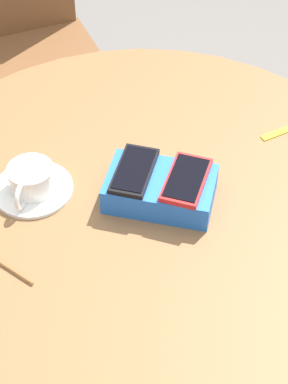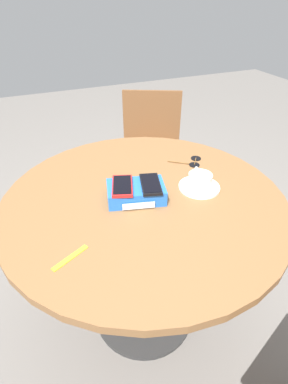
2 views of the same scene
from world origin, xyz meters
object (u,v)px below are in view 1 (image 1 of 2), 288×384
(saucer, at_px, (33,189))
(chair_near_window, at_px, (26,48))
(phone_box, at_px, (160,187))
(coffee_cup, at_px, (31,179))
(lanyard_strap, at_px, (285,130))
(phone_black, at_px, (134,170))
(round_table, at_px, (144,240))
(phone_red, at_px, (186,180))

(saucer, bearing_deg, chair_near_window, -81.03)
(phone_box, xyz_separation_m, coffee_cup, (0.25, -0.02, 0.01))
(saucer, xyz_separation_m, chair_near_window, (0.14, -0.86, -0.24))
(lanyard_strap, distance_m, chair_near_window, 0.99)
(phone_black, distance_m, saucer, 0.21)
(lanyard_strap, bearing_deg, chair_near_window, -46.29)
(phone_box, bearing_deg, round_table, 8.68)
(phone_black, relative_size, chair_near_window, 0.16)
(saucer, distance_m, chair_near_window, 0.91)
(phone_black, relative_size, saucer, 0.93)
(coffee_cup, bearing_deg, phone_box, 175.16)
(round_table, distance_m, phone_black, 0.19)
(round_table, distance_m, chair_near_window, 0.97)
(phone_red, distance_m, saucer, 0.30)
(phone_box, xyz_separation_m, phone_red, (-0.05, 0.01, 0.03))
(phone_black, relative_size, lanyard_strap, 1.21)
(phone_red, bearing_deg, lanyard_strap, -138.16)
(phone_red, height_order, phone_black, same)
(chair_near_window, bearing_deg, saucer, 98.97)
(saucer, height_order, coffee_cup, coffee_cup)
(saucer, relative_size, lanyard_strap, 1.30)
(round_table, height_order, coffee_cup, coffee_cup)
(chair_near_window, bearing_deg, round_table, 111.61)
(round_table, distance_m, phone_red, 0.20)
(phone_box, relative_size, saucer, 1.46)
(phone_red, distance_m, lanyard_strap, 0.32)
(lanyard_strap, xyz_separation_m, chair_near_window, (0.66, -0.69, -0.24))
(phone_box, bearing_deg, phone_red, 162.87)
(phone_black, bearing_deg, coffee_cup, -2.43)
(phone_red, bearing_deg, saucer, -7.46)
(round_table, xyz_separation_m, saucer, (0.22, -0.03, 0.13))
(phone_red, xyz_separation_m, lanyard_strap, (-0.23, -0.21, -0.06))
(round_table, xyz_separation_m, lanyard_strap, (-0.31, -0.20, 0.13))
(coffee_cup, xyz_separation_m, lanyard_strap, (-0.53, -0.17, -0.03))
(phone_red, distance_m, chair_near_window, 1.04)
(saucer, height_order, lanyard_strap, saucer)
(round_table, bearing_deg, saucer, -7.58)
(round_table, xyz_separation_m, phone_box, (-0.03, -0.00, 0.15))
(phone_box, bearing_deg, phone_black, -14.34)
(phone_red, relative_size, coffee_cup, 1.22)
(saucer, xyz_separation_m, lanyard_strap, (-0.53, -0.17, -0.00))
(round_table, bearing_deg, lanyard_strap, -147.51)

